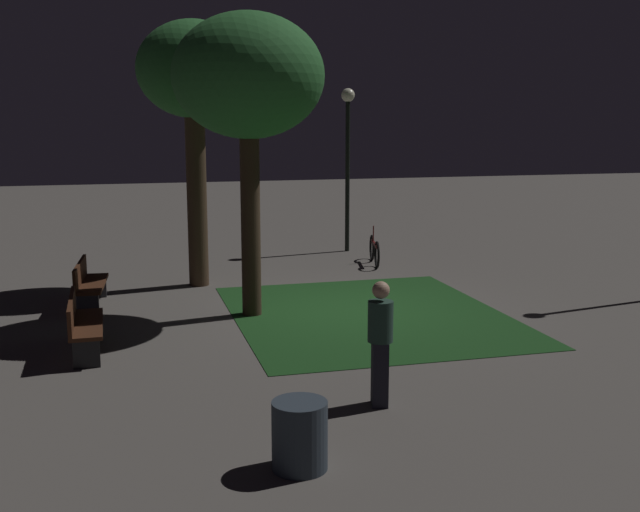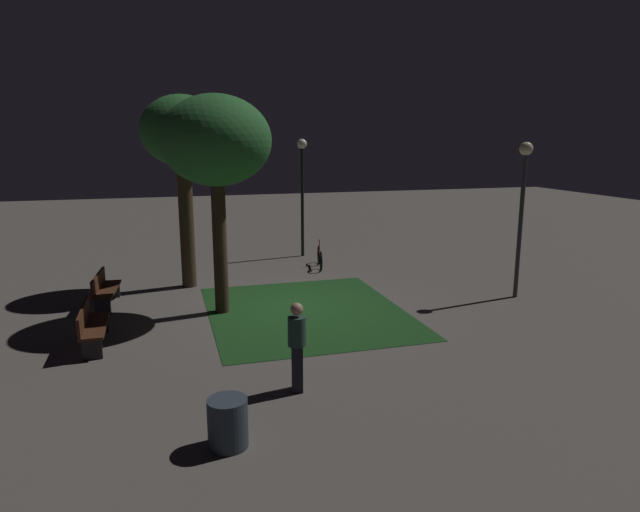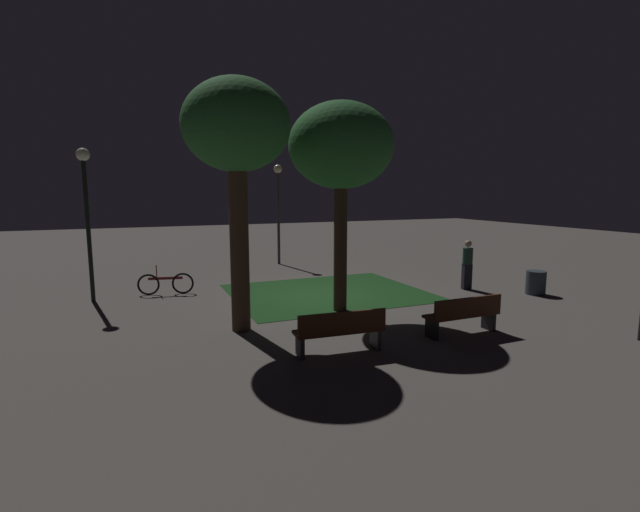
{
  "view_description": "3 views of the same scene",
  "coord_description": "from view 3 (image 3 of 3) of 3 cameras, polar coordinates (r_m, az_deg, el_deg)",
  "views": [
    {
      "loc": [
        13.63,
        -4.21,
        3.62
      ],
      "look_at": [
        -0.55,
        -0.48,
        0.97
      ],
      "focal_mm": 43.36,
      "sensor_mm": 36.0,
      "label": 1
    },
    {
      "loc": [
        13.65,
        -3.22,
        4.37
      ],
      "look_at": [
        -0.06,
        0.7,
        1.33
      ],
      "focal_mm": 31.03,
      "sensor_mm": 36.0,
      "label": 2
    },
    {
      "loc": [
        -5.2,
        -12.58,
        3.18
      ],
      "look_at": [
        -0.08,
        -0.39,
        1.27
      ],
      "focal_mm": 25.42,
      "sensor_mm": 36.0,
      "label": 3
    }
  ],
  "objects": [
    {
      "name": "ground_plane",
      "position": [
        13.98,
        -0.33,
        -4.95
      ],
      "size": [
        60.0,
        60.0,
        0.0
      ],
      "primitive_type": "plane",
      "color": "#56514C"
    },
    {
      "name": "grass_lawn",
      "position": [
        14.31,
        1.02,
        -4.61
      ],
      "size": [
        5.89,
        4.92,
        0.01
      ],
      "primitive_type": "cube",
      "color": "#194219",
      "rests_on": "ground"
    },
    {
      "name": "bench_front_left",
      "position": [
        8.99,
        2.56,
        -9.29
      ],
      "size": [
        1.83,
        0.61,
        0.88
      ],
      "color": "#422314",
      "rests_on": "ground"
    },
    {
      "name": "bench_corner",
      "position": [
        10.59,
        17.66,
        -6.96
      ],
      "size": [
        1.81,
        0.5,
        0.88
      ],
      "color": "#422314",
      "rests_on": "ground"
    },
    {
      "name": "tree_back_right",
      "position": [
        11.88,
        2.66,
        13.4
      ],
      "size": [
        2.7,
        2.7,
        5.43
      ],
      "color": "#38281C",
      "rests_on": "ground"
    },
    {
      "name": "tree_left_canopy",
      "position": [
        10.33,
        -10.47,
        15.06
      ],
      "size": [
        2.36,
        2.36,
        5.6
      ],
      "color": "#423021",
      "rests_on": "ground"
    },
    {
      "name": "lamp_post_plaza_east",
      "position": [
        14.42,
        -27.37,
        6.5
      ],
      "size": [
        0.36,
        0.36,
        4.36
      ],
      "color": "black",
      "rests_on": "ground"
    },
    {
      "name": "lamp_post_plaza_west",
      "position": [
        19.69,
        -5.28,
        7.47
      ],
      "size": [
        0.36,
        0.36,
        4.29
      ],
      "color": "#333338",
      "rests_on": "ground"
    },
    {
      "name": "trash_bin",
      "position": [
        15.54,
        25.52,
        -3.04
      ],
      "size": [
        0.58,
        0.58,
        0.73
      ],
      "primitive_type": "cylinder",
      "color": "#2D3842",
      "rests_on": "ground"
    },
    {
      "name": "bicycle",
      "position": [
        14.79,
        -18.85,
        -3.3
      ],
      "size": [
        1.65,
        0.4,
        0.93
      ],
      "color": "black",
      "rests_on": "ground"
    },
    {
      "name": "pedestrian",
      "position": [
        15.4,
        18.06,
        -0.91
      ],
      "size": [
        0.32,
        0.32,
        1.61
      ],
      "color": "black",
      "rests_on": "ground"
    }
  ]
}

